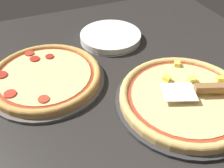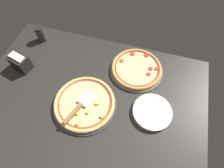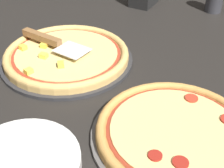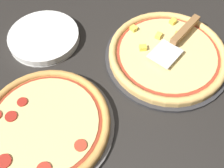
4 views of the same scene
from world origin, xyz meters
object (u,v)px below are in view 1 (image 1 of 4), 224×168
object	(u,v)px
pizza_back	(46,76)
serving_spatula	(213,88)
plate_stack	(111,37)
pizza_front	(185,97)

from	to	relation	value
pizza_back	serving_spatula	distance (cm)	49.18
serving_spatula	plate_stack	size ratio (longest dim) A/B	1.03
pizza_back	plate_stack	size ratio (longest dim) A/B	1.47
pizza_front	pizza_back	distance (cm)	42.27
pizza_front	pizza_back	bearing A→B (deg)	54.21
pizza_back	plate_stack	world-z (taller)	pizza_back
pizza_front	plate_stack	world-z (taller)	pizza_front
pizza_back	serving_spatula	bearing A→B (deg)	-123.31
pizza_back	serving_spatula	xyz separation A→B (cm)	(-26.96, -41.03, 2.91)
pizza_back	plate_stack	xyz separation A→B (cm)	(15.66, -28.07, -0.84)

